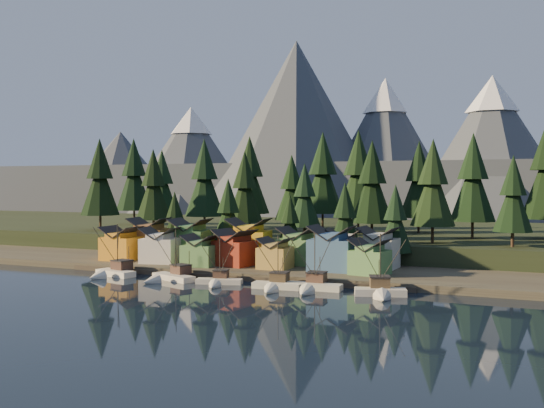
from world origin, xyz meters
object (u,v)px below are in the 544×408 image
at_px(boat_4, 275,278).
at_px(house_back_1, 190,238).
at_px(boat_3, 218,276).
at_px(boat_6, 381,283).
at_px(house_back_0, 149,237).
at_px(house_front_0, 121,242).
at_px(boat_1, 112,265).
at_px(boat_5, 312,279).
at_px(house_front_1, 160,244).
at_px(boat_2, 169,271).

relative_size(boat_4, house_back_1, 1.14).
height_order(boat_3, house_back_1, house_back_1).
relative_size(boat_6, house_back_0, 1.17).
distance_m(house_front_0, house_back_1, 17.03).
bearing_deg(boat_4, house_back_0, 147.12).
distance_m(boat_1, boat_4, 39.23).
height_order(boat_5, house_front_1, boat_5).
distance_m(house_front_1, house_back_0, 12.01).
distance_m(boat_2, boat_6, 44.88).
bearing_deg(boat_4, house_front_1, 151.91).
xyz_separation_m(boat_4, house_back_1, (-32.72, 23.98, 4.60)).
distance_m(boat_1, house_back_0, 23.75).
xyz_separation_m(boat_6, house_back_0, (-65.07, 23.12, 4.24)).
xyz_separation_m(boat_1, house_back_1, (6.49, 22.90, 4.23)).
bearing_deg(house_front_1, boat_2, -62.68).
bearing_deg(house_back_1, boat_4, -43.16).
relative_size(boat_1, house_back_1, 1.27).
bearing_deg(boat_4, boat_5, 6.61).
bearing_deg(boat_3, house_back_1, 116.08).
height_order(house_front_0, house_back_0, house_back_0).
xyz_separation_m(boat_2, house_front_1, (-11.56, 14.56, 3.72)).
relative_size(boat_1, boat_3, 1.22).
bearing_deg(boat_2, boat_1, -159.56).
distance_m(boat_4, house_back_1, 40.82).
height_order(boat_2, house_back_0, house_back_0).
bearing_deg(boat_1, house_back_0, 117.68).
xyz_separation_m(boat_2, boat_4, (24.56, -0.92, 0.02)).
bearing_deg(house_front_0, house_back_1, 26.96).
distance_m(boat_2, boat_5, 31.47).
bearing_deg(boat_5, boat_4, -170.33).
bearing_deg(house_front_1, house_front_0, 166.16).
relative_size(boat_4, house_front_1, 1.22).
height_order(boat_3, house_front_0, house_front_0).
height_order(boat_1, house_back_0, house_back_0).
xyz_separation_m(boat_4, house_front_0, (-47.75, 16.04, 3.65)).
bearing_deg(house_front_0, boat_1, -61.16).
height_order(boat_1, boat_5, boat_1).
bearing_deg(house_back_0, house_front_1, -54.94).
height_order(house_front_0, house_back_1, house_back_1).
distance_m(boat_6, house_back_0, 69.18).
distance_m(boat_3, boat_4, 12.81).
xyz_separation_m(boat_2, house_front_0, (-23.19, 15.12, 3.67)).
relative_size(boat_3, boat_5, 0.85).
relative_size(boat_1, house_front_0, 1.53).
bearing_deg(house_back_0, house_front_0, -122.28).
relative_size(boat_2, house_front_0, 1.43).
height_order(boat_6, house_front_1, boat_6).
bearing_deg(house_back_1, house_back_0, 174.01).
xyz_separation_m(boat_4, boat_6, (20.32, 0.66, 0.34)).
height_order(boat_2, boat_6, boat_6).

